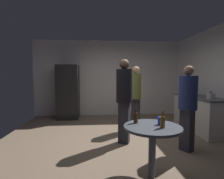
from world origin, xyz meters
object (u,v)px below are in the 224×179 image
Objects in this scene: beer_bottle_amber at (163,122)px; plastic_cup_blue at (161,121)px; refrigerator at (68,92)px; person_in_black_shirt at (124,94)px; kettle at (211,96)px; person_in_olive_shirt at (136,93)px; beer_bottle_brown at (136,117)px; person_in_navy_shirt at (188,102)px; foreground_table at (152,133)px; wine_bottle_on_counter at (193,91)px.

plastic_cup_blue is at bearing 79.22° from beer_bottle_amber.
refrigerator is 1.01× the size of person_in_black_shirt.
kettle is 0.14× the size of person_in_olive_shirt.
beer_bottle_brown is (1.55, -3.45, -0.08)m from refrigerator.
beer_bottle_amber is 1.00× the size of beer_bottle_brown.
beer_bottle_brown is at bearing -65.72° from refrigerator.
person_in_olive_shirt is at bearing -92.55° from person_in_navy_shirt.
beer_bottle_brown reaches higher than plastic_cup_blue.
foreground_table is 0.22m from plastic_cup_blue.
person_in_black_shirt reaches higher than kettle.
refrigerator reaches higher than kettle.
beer_bottle_brown is (-2.07, -1.33, -0.15)m from kettle.
foreground_table is (-1.87, -1.51, -0.34)m from kettle.
wine_bottle_on_counter is 1.35× the size of beer_bottle_amber.
beer_bottle_brown is 2.09× the size of plastic_cup_blue.
refrigerator is 2.25× the size of foreground_table.
person_in_navy_shirt is 1.58m from person_in_olive_shirt.
wine_bottle_on_counter reaches higher than plastic_cup_blue.
refrigerator reaches higher than person_in_black_shirt.
beer_bottle_amber is at bearing -63.40° from refrigerator.
kettle is (3.63, -2.11, 0.07)m from refrigerator.
person_in_navy_shirt is 1.24m from person_in_black_shirt.
person_in_navy_shirt is 0.96× the size of person_in_olive_shirt.
person_in_navy_shirt is at bearing 40.99° from foreground_table.
person_in_navy_shirt is at bearing 43.21° from plastic_cup_blue.
plastic_cup_blue is 1.11m from person_in_navy_shirt.
person_in_olive_shirt is at bearing 87.00° from plastic_cup_blue.
foreground_table is at bearing -0.76° from person_in_olive_shirt.
beer_bottle_amber is at bearing -41.30° from beer_bottle_brown.
person_in_black_shirt reaches higher than foreground_table.
refrigerator is 16.36× the size of plastic_cup_blue.
person_in_navy_shirt is at bearing -122.46° from wine_bottle_on_counter.
kettle is at bearing -91.59° from wine_bottle_on_counter.
person_in_olive_shirt is at bearing 177.41° from person_in_black_shirt.
wine_bottle_on_counter is at bearing 98.62° from person_in_olive_shirt.
person_in_black_shirt reaches higher than wine_bottle_on_counter.
foreground_table is at bearing -41.95° from beer_bottle_brown.
wine_bottle_on_counter is 1.78m from person_in_navy_shirt.
refrigerator is 3.88m from wine_bottle_on_counter.
kettle is 2.09m from person_in_black_shirt.
person_in_olive_shirt reaches higher than beer_bottle_amber.
kettle is at bearing 39.85° from plastic_cup_blue.
beer_bottle_amber is 0.14× the size of person_in_navy_shirt.
person_in_navy_shirt reaches higher than plastic_cup_blue.
kettle is 0.30× the size of foreground_table.
wine_bottle_on_counter is 0.19× the size of person_in_navy_shirt.
person_in_black_shirt is (-0.20, 1.30, 0.42)m from foreground_table.
kettle is at bearing 71.62° from person_in_olive_shirt.
person_in_black_shirt is at bearing -56.31° from refrigerator.
wine_bottle_on_counter reaches higher than beer_bottle_brown.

